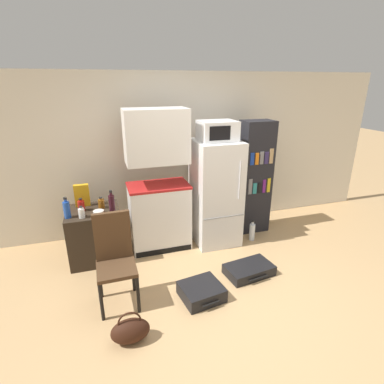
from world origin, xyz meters
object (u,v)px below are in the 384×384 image
(bookshelf, at_px, (254,178))
(bottle_milk_white, at_px, (82,213))
(kitchen_hutch, at_px, (158,187))
(chair, at_px, (115,253))
(bowl, at_px, (99,212))
(handbag, at_px, (130,331))
(bottle_wine_dark, at_px, (112,204))
(water_bottle_front, at_px, (252,232))
(bottle_amber_beer, at_px, (101,203))
(bottle_ketchup_red, at_px, (81,206))
(refrigerator, at_px, (216,193))
(suitcase_small_flat, at_px, (201,292))
(bottle_blue_soda, at_px, (67,209))
(suitcase_large_flat, at_px, (249,270))
(side_table, at_px, (95,234))
(cereal_box, at_px, (82,195))
(microwave, at_px, (217,131))

(bookshelf, distance_m, bottle_milk_white, 2.57)
(kitchen_hutch, height_order, chair, kitchen_hutch)
(bowl, xyz_separation_m, handbag, (0.19, -1.46, -0.60))
(bottle_wine_dark, xyz_separation_m, water_bottle_front, (2.00, -0.04, -0.69))
(bookshelf, bearing_deg, bottle_amber_beer, -177.51)
(bottle_ketchup_red, height_order, bottle_milk_white, bottle_ketchup_red)
(bookshelf, height_order, handbag, bookshelf)
(refrigerator, height_order, water_bottle_front, refrigerator)
(bookshelf, bearing_deg, bottle_milk_white, -172.36)
(bottle_ketchup_red, relative_size, suitcase_small_flat, 0.34)
(bookshelf, height_order, bottle_ketchup_red, bookshelf)
(bottle_wine_dark, bearing_deg, bottle_amber_beer, 121.67)
(bottle_wine_dark, height_order, handbag, bottle_wine_dark)
(bookshelf, distance_m, suitcase_small_flat, 2.06)
(bottle_blue_soda, height_order, suitcase_large_flat, bottle_blue_soda)
(side_table, distance_m, suitcase_large_flat, 2.08)
(bookshelf, height_order, bottle_milk_white, bookshelf)
(cereal_box, relative_size, suitcase_large_flat, 0.48)
(bottle_ketchup_red, bearing_deg, suitcase_large_flat, -27.54)
(bottle_ketchup_red, bearing_deg, cereal_box, 85.26)
(bottle_milk_white, height_order, suitcase_large_flat, bottle_milk_white)
(bottle_ketchup_red, relative_size, bottle_wine_dark, 0.56)
(suitcase_large_flat, bearing_deg, bowl, 145.95)
(microwave, bearing_deg, side_table, 179.40)
(cereal_box, bearing_deg, handbag, -77.81)
(cereal_box, height_order, suitcase_small_flat, cereal_box)
(suitcase_large_flat, bearing_deg, handbag, -166.17)
(bottle_blue_soda, relative_size, cereal_box, 0.89)
(microwave, distance_m, chair, 2.07)
(bottle_blue_soda, distance_m, suitcase_large_flat, 2.37)
(side_table, xyz_separation_m, microwave, (1.72, -0.02, 1.30))
(handbag, bearing_deg, bowl, 97.51)
(bottle_amber_beer, relative_size, suitcase_small_flat, 0.31)
(bowl, bearing_deg, bottle_amber_beer, 76.31)
(side_table, relative_size, suitcase_small_flat, 1.41)
(bookshelf, distance_m, water_bottle_front, 0.83)
(chair, distance_m, suitcase_small_flat, 1.05)
(suitcase_small_flat, bearing_deg, bottle_blue_soda, 133.61)
(chair, xyz_separation_m, suitcase_large_flat, (1.59, -0.03, -0.52))
(side_table, height_order, bottle_amber_beer, bottle_amber_beer)
(kitchen_hutch, relative_size, bottle_milk_white, 13.01)
(side_table, relative_size, handbag, 1.95)
(bottle_blue_soda, distance_m, handbag, 1.69)
(bottle_ketchup_red, bearing_deg, side_table, -13.00)
(suitcase_small_flat, bearing_deg, kitchen_hutch, 90.26)
(bottle_wine_dark, bearing_deg, handbag, -89.13)
(bottle_blue_soda, height_order, cereal_box, cereal_box)
(refrigerator, bearing_deg, suitcase_large_flat, -84.79)
(chair, bearing_deg, side_table, 101.85)
(bottle_milk_white, bearing_deg, bowl, 19.36)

